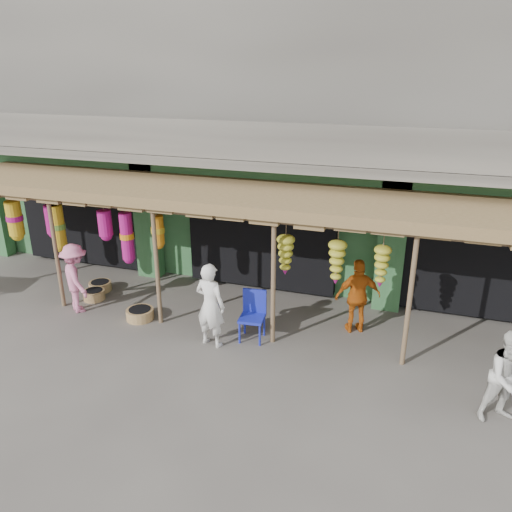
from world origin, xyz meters
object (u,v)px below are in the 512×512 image
(blue_chair, at_px, (253,312))
(person_shopper, at_px, (76,278))
(person_front, at_px, (210,305))
(person_vendor, at_px, (358,296))
(person_right, at_px, (509,378))

(blue_chair, distance_m, person_shopper, 4.09)
(blue_chair, xyz_separation_m, person_front, (-0.69, -0.51, 0.29))
(person_front, height_order, person_vendor, person_front)
(person_front, distance_m, person_shopper, 3.41)
(person_right, bearing_deg, person_shopper, 146.81)
(person_front, xyz_separation_m, person_vendor, (2.62, 1.44, -0.06))
(blue_chair, bearing_deg, person_shopper, 176.38)
(person_shopper, bearing_deg, person_front, -149.99)
(person_shopper, bearing_deg, person_vendor, -133.50)
(person_front, distance_m, person_right, 5.20)
(person_vendor, bearing_deg, person_shopper, -14.10)
(person_shopper, bearing_deg, blue_chair, -141.66)
(person_front, relative_size, person_shopper, 1.09)
(person_vendor, relative_size, person_shopper, 1.01)
(person_right, height_order, person_shopper, person_shopper)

